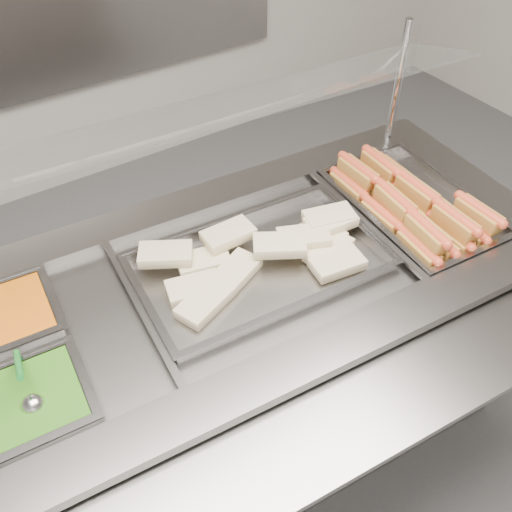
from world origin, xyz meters
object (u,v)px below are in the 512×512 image
steam_counter (243,363)px  sneeze_guard (199,118)px  pan_hotdogs (411,211)px  serving_spoon (31,398)px  pan_wraps (259,267)px

steam_counter → sneeze_guard: bearing=85.6°
pan_hotdogs → serving_spoon: size_ratio=3.14×
pan_wraps → pan_hotdogs: bearing=-4.4°
steam_counter → pan_hotdogs: (0.64, -0.05, 0.42)m
pan_hotdogs → sneeze_guard: bearing=156.3°
sneeze_guard → pan_wraps: (0.04, -0.23, -0.40)m
sneeze_guard → pan_hotdogs: size_ratio=2.90×
pan_hotdogs → pan_wraps: size_ratio=0.81×
steam_counter → pan_wraps: (0.06, -0.00, 0.43)m
sneeze_guard → steam_counter: bearing=-94.4°
steam_counter → pan_wraps: size_ratio=2.73×
sneeze_guard → serving_spoon: (-0.66, -0.33, -0.36)m
pan_wraps → serving_spoon: (-0.70, -0.10, 0.04)m
pan_wraps → steam_counter: bearing=175.6°
steam_counter → sneeze_guard: sneeze_guard is taller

